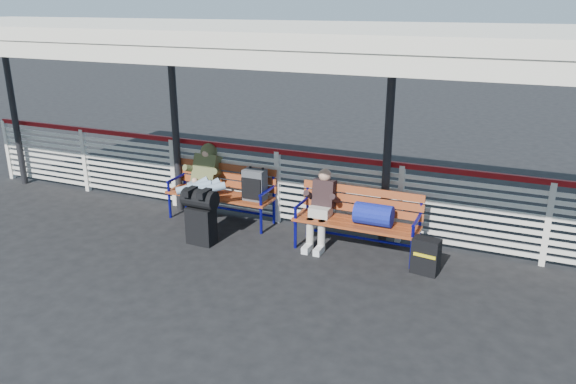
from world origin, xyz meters
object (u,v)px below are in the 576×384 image
at_px(luggage_stack, 201,214).
at_px(bench_left, 234,187).
at_px(bench_right, 365,215).
at_px(traveler_man, 202,183).
at_px(companion_person, 321,207).
at_px(suitcase_side, 426,256).

bearing_deg(luggage_stack, bench_left, 89.56).
relative_size(bench_right, traveler_man, 1.18).
distance_m(luggage_stack, bench_left, 0.97).
xyz_separation_m(bench_right, companion_person, (-0.66, -0.02, 0.01)).
xyz_separation_m(bench_right, traveler_man, (-2.66, -0.04, 0.14)).
bearing_deg(suitcase_side, luggage_stack, -165.26).
bearing_deg(companion_person, bench_right, 1.31).
height_order(bench_left, bench_right, bench_left).
xyz_separation_m(luggage_stack, companion_person, (1.65, 0.65, 0.13)).
relative_size(bench_right, companion_person, 1.57).
xyz_separation_m(companion_person, suitcase_side, (1.60, -0.30, -0.35)).
distance_m(luggage_stack, bench_right, 2.41).
height_order(bench_right, traveler_man, traveler_man).
bearing_deg(suitcase_side, bench_left, 177.85).
relative_size(bench_left, traveler_man, 1.18).
bearing_deg(traveler_man, suitcase_side, -4.32).
height_order(bench_right, suitcase_side, bench_right).
xyz_separation_m(bench_left, suitcase_side, (3.22, -0.60, -0.36)).
height_order(bench_left, suitcase_side, bench_left).
bearing_deg(luggage_stack, bench_right, 17.73).
relative_size(traveler_man, suitcase_side, 3.08).
bearing_deg(traveler_man, companion_person, 0.74).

